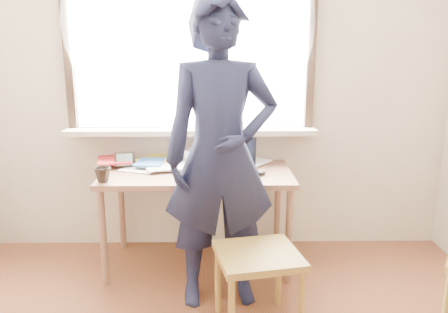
{
  "coord_description": "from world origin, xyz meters",
  "views": [
    {
      "loc": [
        -0.0,
        -1.28,
        1.51
      ],
      "look_at": [
        0.03,
        0.95,
        0.97
      ],
      "focal_mm": 35.0,
      "sensor_mm": 36.0,
      "label": 1
    }
  ],
  "objects_px": {
    "laptop": "(230,165)",
    "person": "(221,156)",
    "desk": "(198,182)",
    "mug_white": "(192,157)",
    "mug_dark": "(103,175)",
    "work_chair": "(258,264)"
  },
  "relations": [
    {
      "from": "desk",
      "to": "mug_white",
      "type": "xyz_separation_m",
      "value": [
        -0.05,
        0.22,
        0.12
      ]
    },
    {
      "from": "mug_dark",
      "to": "work_chair",
      "type": "distance_m",
      "value": 1.13
    },
    {
      "from": "laptop",
      "to": "work_chair",
      "type": "distance_m",
      "value": 0.81
    },
    {
      "from": "laptop",
      "to": "mug_dark",
      "type": "xyz_separation_m",
      "value": [
        -0.81,
        -0.21,
        -0.01
      ]
    },
    {
      "from": "laptop",
      "to": "mug_dark",
      "type": "bearing_deg",
      "value": -165.6
    },
    {
      "from": "person",
      "to": "mug_white",
      "type": "bearing_deg",
      "value": 99.8
    },
    {
      "from": "person",
      "to": "laptop",
      "type": "bearing_deg",
      "value": 73.36
    },
    {
      "from": "desk",
      "to": "mug_white",
      "type": "bearing_deg",
      "value": 102.06
    },
    {
      "from": "mug_white",
      "to": "person",
      "type": "relative_size",
      "value": 0.07
    },
    {
      "from": "laptop",
      "to": "work_chair",
      "type": "bearing_deg",
      "value": -79.19
    },
    {
      "from": "laptop",
      "to": "person",
      "type": "height_order",
      "value": "person"
    },
    {
      "from": "desk",
      "to": "person",
      "type": "bearing_deg",
      "value": -70.11
    },
    {
      "from": "mug_dark",
      "to": "desk",
      "type": "bearing_deg",
      "value": 22.19
    },
    {
      "from": "laptop",
      "to": "desk",
      "type": "bearing_deg",
      "value": 172.02
    },
    {
      "from": "mug_white",
      "to": "mug_dark",
      "type": "height_order",
      "value": "mug_white"
    },
    {
      "from": "mug_white",
      "to": "person",
      "type": "xyz_separation_m",
      "value": [
        0.21,
        -0.66,
        0.16
      ]
    },
    {
      "from": "mug_dark",
      "to": "work_chair",
      "type": "height_order",
      "value": "mug_dark"
    },
    {
      "from": "desk",
      "to": "work_chair",
      "type": "bearing_deg",
      "value": -64.03
    },
    {
      "from": "person",
      "to": "mug_dark",
      "type": "bearing_deg",
      "value": 157.45
    },
    {
      "from": "desk",
      "to": "mug_dark",
      "type": "height_order",
      "value": "mug_dark"
    },
    {
      "from": "work_chair",
      "to": "person",
      "type": "height_order",
      "value": "person"
    },
    {
      "from": "work_chair",
      "to": "person",
      "type": "distance_m",
      "value": 0.64
    }
  ]
}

